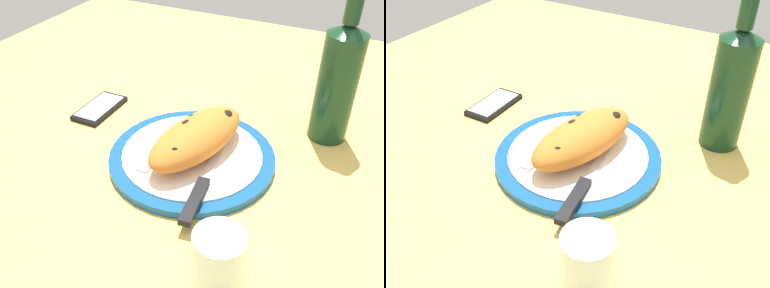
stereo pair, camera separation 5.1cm
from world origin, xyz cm
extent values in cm
cube|color=#DBB756|center=(0.00, 0.00, -1.50)|extent=(150.00, 150.00, 3.00)
cylinder|color=navy|center=(0.00, 0.00, 0.71)|extent=(30.38, 30.38, 1.41)
cylinder|color=white|center=(0.00, 0.00, 1.56)|extent=(25.60, 25.60, 0.30)
ellipsoid|color=orange|center=(-0.60, 0.67, 5.02)|extent=(24.58, 14.94, 6.61)
ellipsoid|color=black|center=(-2.75, -1.17, 7.46)|extent=(2.19, 1.88, 0.71)
ellipsoid|color=black|center=(-6.91, 3.66, 7.13)|extent=(2.87, 2.20, 0.98)
ellipsoid|color=black|center=(0.22, -0.97, 7.70)|extent=(2.94, 2.12, 1.01)
ellipsoid|color=black|center=(6.50, 0.13, 7.13)|extent=(2.46, 2.44, 0.64)
cube|color=silver|center=(-2.21, -5.52, 1.91)|extent=(13.97, 0.98, 0.40)
cube|color=silver|center=(6.77, -5.57, 1.91)|extent=(4.01, 2.22, 0.40)
cube|color=silver|center=(0.00, 4.55, 1.91)|extent=(13.33, 3.38, 0.40)
cube|color=black|center=(11.73, 6.16, 2.31)|extent=(10.61, 3.39, 1.20)
cube|color=black|center=(-7.18, -25.84, 0.50)|extent=(12.47, 6.52, 1.00)
cube|color=silver|center=(-7.18, -25.84, 1.08)|extent=(10.97, 5.55, 0.16)
cylinder|color=silver|center=(22.51, 14.69, 4.53)|extent=(7.00, 7.00, 9.05)
cylinder|color=silver|center=(22.51, 14.69, 1.96)|extent=(6.44, 6.44, 3.51)
cylinder|color=#14381E|center=(-18.90, 20.59, 10.60)|extent=(7.38, 7.38, 21.21)
cone|color=#14381E|center=(-18.90, 20.59, 22.13)|extent=(7.38, 7.38, 1.84)
cylinder|color=#14381E|center=(-18.90, 20.59, 25.95)|extent=(2.80, 2.80, 5.80)
camera|label=1|loc=(55.79, 27.06, 48.56)|focal=39.82mm
camera|label=2|loc=(53.38, 31.55, 48.56)|focal=39.82mm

